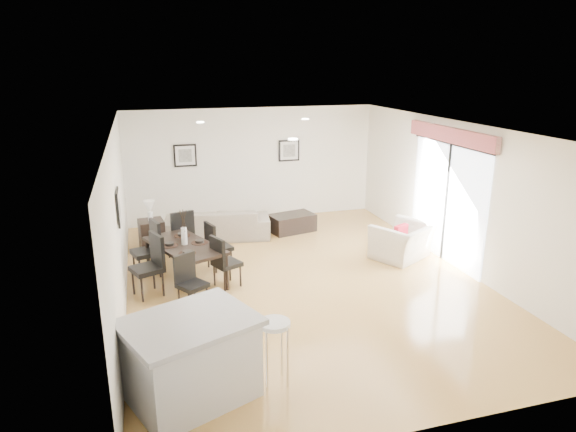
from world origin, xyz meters
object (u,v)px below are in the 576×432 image
object	(u,v)px
sofa	(217,223)
dining_chair_foot	(181,233)
dining_table	(185,248)
dining_chair_wfar	(150,246)
armchair	(402,241)
bar_stool	(274,331)
dining_chair_efar	(215,243)
side_table	(152,235)
dining_chair_enear	(223,259)
dining_chair_wnear	(152,261)
dining_chair_head	(189,278)
kitchen_island	(191,359)
coffee_table	(292,223)

from	to	relation	value
sofa	dining_chair_foot	world-z (taller)	dining_chair_foot
dining_table	dining_chair_wfar	size ratio (longest dim) A/B	1.81
dining_table	dining_chair_wfar	distance (m)	0.73
armchair	bar_stool	size ratio (longest dim) A/B	1.31
dining_chair_efar	bar_stool	xyz separation A→B (m)	(0.14, -3.74, 0.20)
dining_table	side_table	xyz separation A→B (m)	(-0.52, 1.77, -0.30)
armchair	dining_chair_enear	bearing A→B (deg)	-23.25
dining_chair_wnear	side_table	distance (m)	2.17
dining_chair_head	kitchen_island	xyz separation A→B (m)	(-0.21, -2.32, 0.01)
sofa	dining_chair_wfar	bearing A→B (deg)	59.35
dining_chair_wfar	coffee_table	bearing A→B (deg)	101.97
sofa	bar_stool	bearing A→B (deg)	97.75
dining_chair_head	dining_table	bearing A→B (deg)	54.82
dining_chair_enear	kitchen_island	xyz separation A→B (m)	(-0.84, -2.91, -0.01)
kitchen_island	bar_stool	size ratio (longest dim) A/B	2.09
sofa	kitchen_island	xyz separation A→B (m)	(-1.14, -5.53, 0.17)
dining_chair_enear	side_table	size ratio (longest dim) A/B	1.43
sofa	dining_chair_wnear	world-z (taller)	dining_chair_wnear
dining_chair_efar	kitchen_island	xyz separation A→B (m)	(-0.84, -3.74, -0.01)
armchair	dining_table	size ratio (longest dim) A/B	0.58
side_table	dining_chair_head	bearing A→B (deg)	-80.38
dining_chair_head	kitchen_island	bearing A→B (deg)	-128.07
armchair	dining_chair_efar	bearing A→B (deg)	-36.46
armchair	dining_chair_wnear	world-z (taller)	dining_chair_wnear
side_table	bar_stool	size ratio (longest dim) A/B	0.78
dining_chair_head	kitchen_island	distance (m)	2.32
dining_table	coffee_table	bearing A→B (deg)	17.00
dining_chair_foot	bar_stool	size ratio (longest dim) A/B	1.24
dining_table	dining_chair_wnear	bearing A→B (deg)	-169.46
dining_table	dining_chair_wnear	distance (m)	0.69
armchair	dining_chair_foot	bearing A→B (deg)	-43.82
dining_chair_wnear	kitchen_island	size ratio (longest dim) A/B	0.60
armchair	dining_chair_head	bearing A→B (deg)	-16.33
sofa	armchair	xyz separation A→B (m)	(3.30, -2.24, 0.02)
dining_chair_head	side_table	distance (m)	2.86
dining_chair_head	coffee_table	world-z (taller)	dining_chair_head
armchair	dining_chair_enear	size ratio (longest dim) A/B	1.17
dining_table	bar_stool	xyz separation A→B (m)	(0.73, -3.35, 0.09)
side_table	dining_table	bearing A→B (deg)	-73.74
side_table	kitchen_island	distance (m)	5.14
dining_chair_wnear	coffee_table	distance (m)	4.07
dining_chair_foot	dining_chair_efar	bearing A→B (deg)	116.91
dining_chair_efar	coffee_table	xyz separation A→B (m)	(2.00, 1.76, -0.31)
dining_chair_wfar	kitchen_island	xyz separation A→B (m)	(0.33, -3.79, -0.07)
dining_chair_wfar	dining_chair_efar	size ratio (longest dim) A/B	1.12
side_table	dining_chair_efar	bearing A→B (deg)	-51.47
dining_chair_wnear	dining_chair_efar	xyz separation A→B (m)	(1.16, 0.77, -0.07)
sofa	dining_table	size ratio (longest dim) A/B	1.23
dining_chair_head	dining_chair_efar	bearing A→B (deg)	33.39
dining_chair_efar	dining_table	bearing A→B (deg)	106.53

